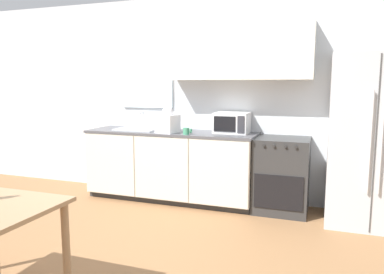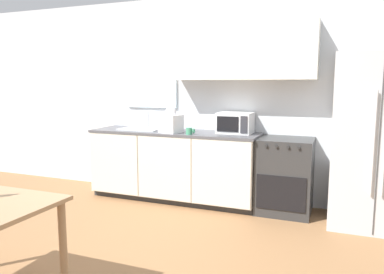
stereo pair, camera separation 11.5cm
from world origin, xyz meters
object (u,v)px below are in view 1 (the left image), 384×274
at_px(oven_range, 282,175).
at_px(coffee_mug, 187,131).
at_px(microwave, 232,123).
at_px(refrigerator, 371,140).

bearing_deg(oven_range, coffee_mug, -167.79).
bearing_deg(coffee_mug, microwave, 34.65).
height_order(oven_range, coffee_mug, coffee_mug).
relative_size(refrigerator, microwave, 4.39).
bearing_deg(microwave, coffee_mug, -145.35).
distance_m(oven_range, coffee_mug, 1.27).
relative_size(oven_range, coffee_mug, 8.23).
bearing_deg(oven_range, microwave, 172.00).
bearing_deg(refrigerator, microwave, 174.05).
distance_m(microwave, coffee_mug, 0.60).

